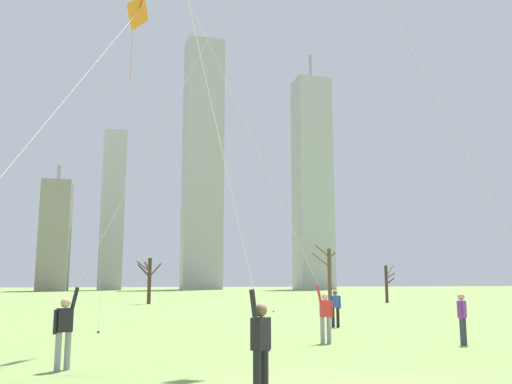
# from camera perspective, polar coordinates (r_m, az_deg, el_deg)

# --- Properties ---
(kite_flyer_midfield_left_blue) EXTENTS (8.26, 3.54, 21.23)m
(kite_flyer_midfield_left_blue) POSITION_cam_1_polar(r_m,az_deg,el_deg) (18.22, 23.87, -2.77)
(kite_flyer_midfield_left_blue) COLOR #726656
(kite_flyer_midfield_left_blue) RESTS_ON ground
(kite_flyer_midfield_right_red) EXTENTS (6.72, 2.78, 14.96)m
(kite_flyer_midfield_right_red) POSITION_cam_1_polar(r_m,az_deg,el_deg) (13.88, -16.12, -6.80)
(kite_flyer_midfield_right_red) COLOR gray
(kite_flyer_midfield_right_red) RESTS_ON ground
(kite_flyer_foreground_left_green) EXTENTS (3.76, 2.34, 12.17)m
(kite_flyer_foreground_left_green) POSITION_cam_1_polar(r_m,az_deg,el_deg) (9.11, -2.00, -4.75)
(kite_flyer_foreground_left_green) COLOR black
(kite_flyer_foreground_left_green) RESTS_ON ground
(kite_flyer_far_back_orange) EXTENTS (4.16, 10.87, 12.38)m
(kite_flyer_far_back_orange) POSITION_cam_1_polar(r_m,az_deg,el_deg) (11.54, -24.84, -0.69)
(kite_flyer_far_back_orange) COLOR black
(kite_flyer_far_back_orange) RESTS_ON ground
(kite_flyer_midfield_center_purple) EXTENTS (7.91, 1.28, 16.23)m
(kite_flyer_midfield_center_purple) POSITION_cam_1_polar(r_m,az_deg,el_deg) (18.08, 4.74, -6.99)
(kite_flyer_midfield_center_purple) COLOR gray
(kite_flyer_midfield_center_purple) RESTS_ON ground
(bystander_strolling_midfield) EXTENTS (0.50, 0.27, 1.62)m
(bystander_strolling_midfield) POSITION_cam_1_polar(r_m,az_deg,el_deg) (24.98, 8.32, -11.80)
(bystander_strolling_midfield) COLOR black
(bystander_strolling_midfield) RESTS_ON ground
(bystander_watching_nearby) EXTENTS (0.43, 0.36, 1.62)m
(bystander_watching_nearby) POSITION_cam_1_polar(r_m,az_deg,el_deg) (19.12, 20.83, -12.07)
(bystander_watching_nearby) COLOR #33384C
(bystander_watching_nearby) RESTS_ON ground
(distant_kite_drifting_right_white) EXTENTS (4.30, 1.15, 25.42)m
(distant_kite_drifting_right_white) POSITION_cam_1_polar(r_m,az_deg,el_deg) (40.07, -2.69, 19.44)
(distant_kite_drifting_right_white) COLOR white
(distant_kite_drifting_right_white) RESTS_ON ground
(bare_tree_rightmost) EXTENTS (2.36, 2.82, 4.15)m
(bare_tree_rightmost) POSITION_cam_1_polar(r_m,az_deg,el_deg) (51.14, -11.17, -8.85)
(bare_tree_rightmost) COLOR #423326
(bare_tree_rightmost) RESTS_ON ground
(bare_tree_center) EXTENTS (1.60, 2.76, 3.64)m
(bare_tree_center) POSITION_cam_1_polar(r_m,az_deg,el_deg) (55.21, 13.59, -9.19)
(bare_tree_center) COLOR #423326
(bare_tree_center) RESTS_ON ground
(bare_tree_far_right_edge) EXTENTS (2.44, 2.77, 5.43)m
(bare_tree_far_right_edge) POSITION_cam_1_polar(r_m,az_deg,el_deg) (51.90, 7.68, -8.44)
(bare_tree_far_right_edge) COLOR brown
(bare_tree_far_right_edge) RESTS_ON ground
(skyline_squat_block) EXTENTS (5.61, 5.29, 39.13)m
(skyline_squat_block) POSITION_cam_1_polar(r_m,az_deg,el_deg) (137.82, -14.84, -1.75)
(skyline_squat_block) COLOR #B2B2B7
(skyline_squat_block) RESTS_ON ground
(skyline_mid_tower_left) EXTENTS (6.12, 11.37, 27.74)m
(skyline_mid_tower_left) POSITION_cam_1_polar(r_m,az_deg,el_deg) (127.33, -20.32, -4.37)
(skyline_mid_tower_left) COLOR gray
(skyline_mid_tower_left) RESTS_ON ground
(skyline_tall_tower) EXTENTS (10.10, 7.95, 67.70)m
(skyline_tall_tower) POSITION_cam_1_polar(r_m,az_deg,el_deg) (146.74, -5.62, 3.19)
(skyline_tall_tower) COLOR #B2B2B7
(skyline_tall_tower) RESTS_ON ground
(skyline_wide_slab) EXTENTS (9.10, 7.73, 63.57)m
(skyline_wide_slab) POSITION_cam_1_polar(r_m,az_deg,el_deg) (144.63, 5.93, 1.09)
(skyline_wide_slab) COLOR #B2B2B7
(skyline_wide_slab) RESTS_ON ground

